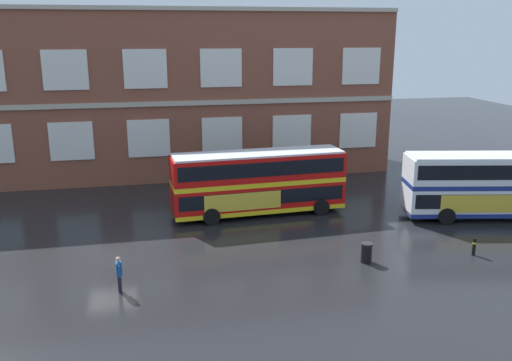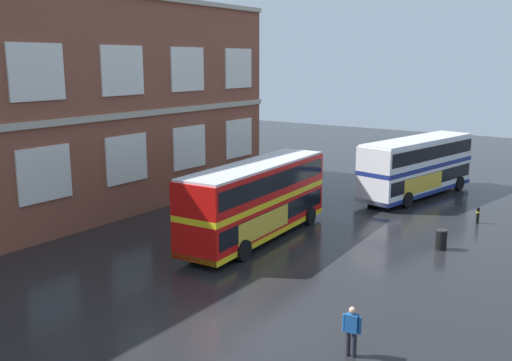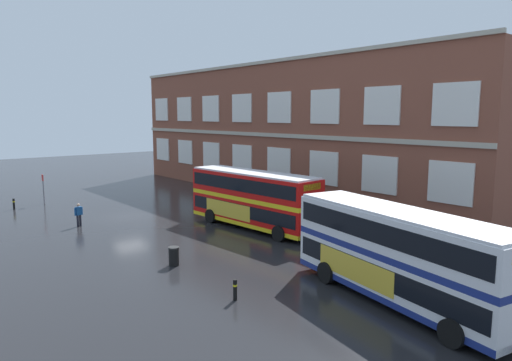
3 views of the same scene
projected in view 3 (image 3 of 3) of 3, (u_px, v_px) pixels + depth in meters
The scene contains 9 objects.
ground_plane at pixel (153, 213), 38.18m from camera, with size 120.00×120.00×0.00m, color black.
brick_terminal_building at pixel (289, 131), 47.68m from camera, with size 44.86×8.19×13.20m.
double_decker_near at pixel (253, 198), 33.06m from camera, with size 11.13×3.36×4.07m.
double_decker_middle at pixel (398, 254), 19.82m from camera, with size 11.29×4.61×4.07m.
waiting_passenger at pixel (79, 214), 33.59m from camera, with size 0.29×0.64×1.70m.
bus_stand_flag at pixel (43, 186), 41.96m from camera, with size 0.44×0.10×2.70m.
station_litter_bin at pixel (174, 256), 24.90m from camera, with size 0.60×0.60×1.03m.
safety_bollard_west at pixel (14, 204), 39.66m from camera, with size 0.19×0.19×0.95m.
safety_bollard_east at pixel (235, 290), 20.21m from camera, with size 0.19×0.19×0.95m.
Camera 3 is at (34.21, -15.42, 8.10)m, focal length 32.32 mm.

